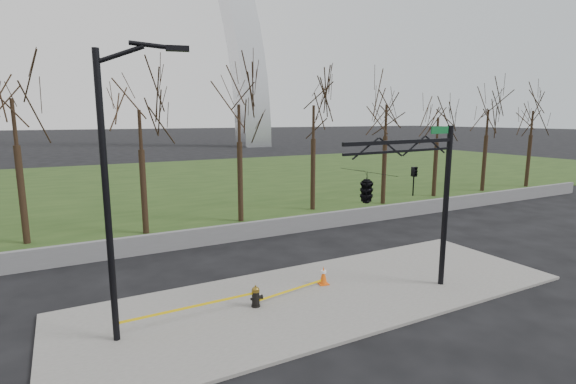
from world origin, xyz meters
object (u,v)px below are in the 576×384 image
fire_hydrant (256,297)px  street_light (114,178)px  traffic_cone (323,275)px  traffic_signal_mast (384,185)px

fire_hydrant → street_light: street_light is taller
fire_hydrant → traffic_cone: fire_hydrant is taller
traffic_cone → street_light: street_light is taller
fire_hydrant → traffic_signal_mast: bearing=-16.8°
traffic_signal_mast → traffic_cone: bearing=101.1°
traffic_cone → traffic_signal_mast: bearing=-73.3°
traffic_cone → street_light: size_ratio=0.09×
fire_hydrant → traffic_signal_mast: 5.55m
traffic_signal_mast → fire_hydrant: bearing=148.5°
fire_hydrant → traffic_cone: 3.06m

